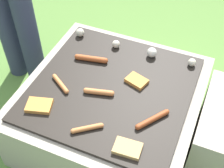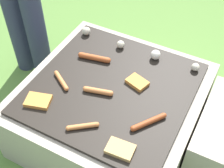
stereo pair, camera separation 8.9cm
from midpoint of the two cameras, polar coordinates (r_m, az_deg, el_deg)
The scene contains 11 objects.
ground_plane at distance 1.83m, azimuth -1.40°, elevation -8.31°, with size 14.00×14.00×0.00m, color #567F38.
grill at distance 1.68m, azimuth -1.51°, elevation -4.80°, with size 0.87×0.87×0.36m.
sausage_front_center at distance 1.68m, azimuth -5.34°, elevation 4.59°, with size 0.18×0.06×0.03m.
sausage_back_right at distance 1.51m, azimuth -4.11°, elevation -1.51°, with size 0.15×0.06×0.03m.
sausage_back_center at distance 1.57m, azimuth -11.02°, elevation 0.02°, with size 0.13×0.09×0.02m.
sausage_front_left at distance 1.38m, azimuth -6.39°, elevation -8.11°, with size 0.12×0.10×0.02m.
sausage_mid_left at distance 1.41m, azimuth 5.63°, elevation -6.50°, with size 0.12×0.16×0.03m.
bread_slice_right at distance 1.50m, azimuth -14.82°, elevation -3.88°, with size 0.14×0.11×0.02m.
bread_slice_left at distance 1.32m, azimuth 0.91°, elevation -11.73°, with size 0.12×0.09×0.02m.
bread_slice_center at distance 1.56m, azimuth 2.92°, elevation 0.55°, with size 0.12×0.10×0.02m.
mushroom_row at distance 1.73m, azimuth 2.03°, elevation 6.77°, with size 0.70×0.06×0.05m.
Camera 1 is at (0.41, -0.97, 1.49)m, focal length 50.00 mm.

